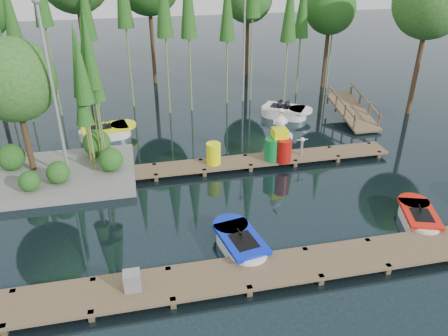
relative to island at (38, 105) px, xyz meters
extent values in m
plane|color=#1A2930|center=(6.30, -3.29, -3.18)|extent=(90.00, 90.00, 0.00)
cube|color=brown|center=(6.30, -7.79, -2.93)|extent=(18.00, 1.50, 0.10)
cube|color=#4D3E2A|center=(-0.15, -8.42, -3.13)|extent=(0.16, 0.16, 0.50)
cube|color=#4D3E2A|center=(-0.15, -7.16, -3.13)|extent=(0.16, 0.16, 0.50)
cube|color=#4D3E2A|center=(2.00, -8.42, -3.13)|extent=(0.16, 0.16, 0.50)
cube|color=#4D3E2A|center=(2.00, -7.16, -3.13)|extent=(0.16, 0.16, 0.50)
cube|color=#4D3E2A|center=(4.15, -8.42, -3.13)|extent=(0.16, 0.16, 0.50)
cube|color=#4D3E2A|center=(4.15, -7.16, -3.13)|extent=(0.16, 0.16, 0.50)
cube|color=#4D3E2A|center=(6.30, -8.42, -3.13)|extent=(0.16, 0.16, 0.50)
cube|color=#4D3E2A|center=(6.30, -7.16, -3.13)|extent=(0.16, 0.16, 0.50)
cube|color=#4D3E2A|center=(8.45, -8.42, -3.13)|extent=(0.16, 0.16, 0.50)
cube|color=#4D3E2A|center=(8.45, -7.16, -3.13)|extent=(0.16, 0.16, 0.50)
cube|color=#4D3E2A|center=(10.60, -8.42, -3.13)|extent=(0.16, 0.16, 0.50)
cube|color=#4D3E2A|center=(10.60, -7.16, -3.13)|extent=(0.16, 0.16, 0.50)
cube|color=#4D3E2A|center=(12.75, -7.16, -3.13)|extent=(0.16, 0.16, 0.50)
cube|color=brown|center=(7.30, -0.79, -2.93)|extent=(15.00, 1.20, 0.10)
cube|color=#4D3E2A|center=(0.20, -1.27, -3.13)|extent=(0.16, 0.16, 0.50)
cube|color=#4D3E2A|center=(0.20, -0.31, -3.13)|extent=(0.16, 0.16, 0.50)
cube|color=#4D3E2A|center=(2.23, -1.27, -3.13)|extent=(0.16, 0.16, 0.50)
cube|color=#4D3E2A|center=(2.23, -0.31, -3.13)|extent=(0.16, 0.16, 0.50)
cube|color=#4D3E2A|center=(4.26, -1.27, -3.13)|extent=(0.16, 0.16, 0.50)
cube|color=#4D3E2A|center=(4.26, -0.31, -3.13)|extent=(0.16, 0.16, 0.50)
cube|color=#4D3E2A|center=(6.28, -1.27, -3.13)|extent=(0.16, 0.16, 0.50)
cube|color=#4D3E2A|center=(6.28, -0.31, -3.13)|extent=(0.16, 0.16, 0.50)
cube|color=#4D3E2A|center=(8.31, -1.27, -3.13)|extent=(0.16, 0.16, 0.50)
cube|color=#4D3E2A|center=(8.31, -0.31, -3.13)|extent=(0.16, 0.16, 0.50)
cube|color=#4D3E2A|center=(10.34, -1.27, -3.13)|extent=(0.16, 0.16, 0.50)
cube|color=#4D3E2A|center=(10.34, -0.31, -3.13)|extent=(0.16, 0.16, 0.50)
cube|color=#4D3E2A|center=(12.37, -1.27, -3.13)|extent=(0.16, 0.16, 0.50)
cube|color=#4D3E2A|center=(12.37, -0.31, -3.13)|extent=(0.16, 0.16, 0.50)
cube|color=#4D3E2A|center=(14.40, -1.27, -3.13)|extent=(0.16, 0.16, 0.50)
cube|color=#4D3E2A|center=(14.40, -0.31, -3.13)|extent=(0.16, 0.16, 0.50)
cube|color=gray|center=(0.30, -0.29, -3.00)|extent=(6.20, 4.20, 0.42)
sphere|color=#28611E|center=(-1.50, 0.31, -2.24)|extent=(1.10, 1.10, 1.10)
sphere|color=#28611E|center=(0.50, -1.29, -2.34)|extent=(0.90, 0.90, 0.90)
sphere|color=#28611E|center=(1.90, 0.91, -2.19)|extent=(1.20, 1.20, 1.20)
sphere|color=#28611E|center=(-0.50, -1.69, -2.39)|extent=(0.80, 0.80, 0.80)
sphere|color=#28611E|center=(2.50, -0.69, -2.29)|extent=(1.00, 1.00, 1.00)
cylinder|color=#402E1B|center=(-0.70, 0.11, -1.18)|extent=(0.24, 0.24, 3.60)
sphere|color=#346A26|center=(-0.70, 0.11, 1.02)|extent=(3.20, 3.20, 3.20)
cylinder|color=olive|center=(2.04, 0.27, -0.22)|extent=(0.07, 0.07, 5.93)
cone|color=#28611E|center=(2.04, 0.27, 1.86)|extent=(0.70, 0.70, 2.97)
cylinder|color=olive|center=(1.73, 0.11, -0.35)|extent=(0.07, 0.07, 5.66)
cone|color=#28611E|center=(1.73, 0.11, 1.63)|extent=(0.70, 0.70, 2.83)
cylinder|color=olive|center=(2.23, 0.30, -0.57)|extent=(0.07, 0.07, 5.22)
cone|color=#28611E|center=(2.23, 0.30, 1.26)|extent=(0.70, 0.70, 2.61)
cylinder|color=olive|center=(1.85, -0.51, -0.42)|extent=(0.07, 0.07, 5.53)
cone|color=#28611E|center=(1.85, -0.51, 1.52)|extent=(0.70, 0.70, 2.76)
cylinder|color=olive|center=(1.71, -0.39, -1.18)|extent=(0.07, 0.07, 4.01)
cone|color=#28611E|center=(1.71, -0.39, 0.23)|extent=(0.70, 0.70, 2.01)
cylinder|color=olive|center=(2.17, 0.16, -0.13)|extent=(0.07, 0.07, 6.11)
cone|color=#28611E|center=(2.17, 0.16, 2.01)|extent=(0.70, 0.70, 3.05)
cylinder|color=#402E1B|center=(19.04, 3.61, -0.15)|extent=(0.26, 0.26, 6.06)
sphere|color=#346A26|center=(19.04, 3.61, 2.87)|extent=(3.81, 3.81, 3.81)
cylinder|color=#402E1B|center=(16.28, 9.35, -0.67)|extent=(0.26, 0.26, 5.02)
sphere|color=#28611E|center=(16.28, 9.35, 1.84)|extent=(3.16, 3.16, 3.16)
cylinder|color=#402E1B|center=(12.04, 13.41, -0.53)|extent=(0.26, 0.26, 5.31)
cylinder|color=#402E1B|center=(5.30, 12.74, 0.05)|extent=(0.26, 0.26, 6.46)
cylinder|color=#402E1B|center=(0.88, 12.71, 0.24)|extent=(0.26, 0.26, 6.85)
cylinder|color=olive|center=(-1.86, 6.94, 0.55)|extent=(0.09, 0.09, 7.48)
cone|color=#28611E|center=(-1.86, 6.94, 2.65)|extent=(0.90, 0.90, 4.11)
cylinder|color=olive|center=(-0.41, 7.53, 1.65)|extent=(0.09, 0.09, 9.66)
cylinder|color=olive|center=(1.62, 8.54, 0.66)|extent=(0.09, 0.09, 7.69)
cone|color=#28611E|center=(1.62, 8.54, 2.81)|extent=(0.90, 0.90, 4.23)
cylinder|color=olive|center=(3.67, 8.19, 1.31)|extent=(0.09, 0.09, 8.99)
cylinder|color=olive|center=(5.66, 6.58, 1.03)|extent=(0.09, 0.09, 8.44)
cylinder|color=olive|center=(6.95, 6.71, 0.93)|extent=(0.09, 0.09, 8.22)
cylinder|color=olive|center=(9.25, 7.58, 0.52)|extent=(0.09, 0.09, 7.41)
cone|color=#28611E|center=(9.25, 7.58, 2.59)|extent=(0.90, 0.90, 4.07)
cylinder|color=olive|center=(10.79, 7.80, 1.70)|extent=(0.09, 0.09, 9.77)
cylinder|color=olive|center=(12.54, 6.54, 0.52)|extent=(0.09, 0.09, 7.40)
cone|color=#28611E|center=(12.54, 6.54, 2.59)|extent=(0.90, 0.90, 4.07)
cylinder|color=olive|center=(13.93, 8.13, 0.39)|extent=(0.09, 0.09, 7.14)
cone|color=#28611E|center=(13.93, 8.13, 2.39)|extent=(0.90, 0.90, 3.93)
cylinder|color=olive|center=(16.47, 9.13, 1.12)|extent=(0.09, 0.09, 8.61)
cylinder|color=gray|center=(0.80, -0.79, 0.32)|extent=(0.12, 0.12, 7.00)
sphere|color=gray|center=(0.80, -0.79, 3.92)|extent=(0.30, 0.30, 0.30)
cylinder|color=gray|center=(10.30, 7.71, 0.32)|extent=(0.12, 0.12, 7.00)
cube|color=brown|center=(15.30, 3.21, -2.63)|extent=(1.50, 3.94, 0.95)
cube|color=#4D3E2A|center=(14.60, 1.61, -2.59)|extent=(0.08, 0.08, 0.90)
cube|color=#4D3E2A|center=(14.60, 2.71, -2.48)|extent=(0.08, 0.08, 0.90)
cube|color=#4D3E2A|center=(14.60, 3.81, -2.37)|extent=(0.08, 0.08, 0.90)
cube|color=#4D3E2A|center=(14.60, 4.91, -2.26)|extent=(0.08, 0.08, 0.90)
cube|color=brown|center=(14.60, 3.21, -2.03)|extent=(0.06, 3.54, 0.83)
cube|color=#4D3E2A|center=(16.00, 1.61, -2.59)|extent=(0.08, 0.08, 0.90)
cube|color=#4D3E2A|center=(16.00, 2.71, -2.48)|extent=(0.08, 0.08, 0.90)
cube|color=#4D3E2A|center=(16.00, 3.81, -2.37)|extent=(0.08, 0.08, 0.90)
cube|color=#4D3E2A|center=(16.00, 4.91, -2.26)|extent=(0.08, 0.08, 0.90)
cube|color=brown|center=(16.00, 3.21, -2.03)|extent=(0.06, 3.54, 0.83)
cube|color=white|center=(6.55, -6.48, -2.99)|extent=(1.35, 1.36, 0.53)
cylinder|color=white|center=(6.44, -5.91, -2.99)|extent=(1.35, 1.35, 0.53)
cylinder|color=white|center=(6.65, -7.05, -2.99)|extent=(1.35, 1.35, 0.53)
cube|color=#0821D1|center=(6.55, -6.48, -2.70)|extent=(1.52, 2.19, 0.13)
cylinder|color=#0821D1|center=(6.39, -5.65, -2.70)|extent=(1.37, 1.37, 0.13)
cube|color=black|center=(6.58, -6.67, -2.66)|extent=(0.88, 1.07, 0.06)
torus|color=black|center=(6.52, -6.34, -2.51)|extent=(0.19, 0.29, 0.26)
cube|color=white|center=(13.01, -6.36, -3.01)|extent=(1.35, 1.35, 0.49)
cylinder|color=white|center=(13.17, -5.85, -3.01)|extent=(1.34, 1.34, 0.49)
cylinder|color=white|center=(12.84, -6.87, -3.01)|extent=(1.34, 1.34, 0.49)
cube|color=red|center=(13.01, -6.36, -2.74)|extent=(1.61, 2.10, 0.12)
cylinder|color=red|center=(13.25, -5.61, -2.74)|extent=(1.37, 1.37, 0.12)
cube|color=black|center=(12.95, -6.53, -2.70)|extent=(0.90, 1.04, 0.05)
torus|color=black|center=(13.05, -6.23, -2.56)|extent=(0.20, 0.27, 0.24)
cube|color=white|center=(2.12, 3.75, -2.97)|extent=(1.48, 1.47, 0.58)
cylinder|color=white|center=(2.74, 3.87, -2.97)|extent=(1.47, 1.47, 0.58)
cylinder|color=white|center=(1.49, 3.64, -2.97)|extent=(1.47, 1.47, 0.58)
cube|color=#F9FF0D|center=(2.12, 3.75, -2.66)|extent=(2.40, 1.67, 0.15)
cylinder|color=#F9FF0D|center=(3.03, 3.92, -2.66)|extent=(1.50, 1.50, 0.15)
cube|color=black|center=(1.91, 3.71, -2.61)|extent=(1.17, 0.96, 0.06)
torus|color=black|center=(2.27, 3.78, -2.45)|extent=(0.31, 0.21, 0.28)
imported|color=#1E1E2D|center=(1.86, 3.70, -2.35)|extent=(0.51, 0.42, 1.03)
cube|color=white|center=(11.85, 4.58, -2.97)|extent=(1.78, 1.78, 0.58)
cylinder|color=white|center=(12.38, 4.22, -2.97)|extent=(1.77, 1.77, 0.58)
cylinder|color=white|center=(11.32, 4.94, -2.97)|extent=(1.77, 1.77, 0.58)
cube|color=white|center=(11.85, 4.58, -2.65)|extent=(2.57, 2.32, 0.15)
cylinder|color=white|center=(12.63, 4.06, -2.65)|extent=(1.81, 1.81, 0.15)
cube|color=black|center=(11.68, 4.70, -2.60)|extent=(1.31, 1.24, 0.06)
torus|color=black|center=(11.98, 4.49, -2.44)|extent=(0.33, 0.30, 0.28)
imported|color=#1E1E2D|center=(11.63, 4.73, -2.39)|extent=(0.53, 0.50, 0.96)
imported|color=#1E1E2D|center=(12.15, 4.83, -2.45)|extent=(0.41, 0.38, 0.72)
cube|color=gray|center=(3.11, -7.79, -2.60)|extent=(0.47, 0.39, 0.57)
cylinder|color=#F9FF0D|center=(6.78, -0.79, -2.41)|extent=(0.63, 0.63, 0.94)
cylinder|color=#0D7A30|center=(9.34, -1.00, -2.38)|extent=(0.67, 0.67, 1.01)
cylinder|color=white|center=(10.01, -0.67, -2.38)|extent=(0.67, 0.67, 1.01)
cylinder|color=#B2100C|center=(9.79, -1.23, -2.38)|extent=(0.67, 0.67, 1.01)
cube|color=#F9FF0D|center=(9.67, -0.89, -1.68)|extent=(0.62, 0.62, 0.39)
sphere|color=white|center=(9.67, -0.89, -1.15)|extent=(0.49, 0.49, 0.49)
cylinder|color=white|center=(9.67, -0.89, -0.87)|extent=(0.11, 0.11, 0.34)
sphere|color=white|center=(9.67, -0.89, -0.68)|extent=(0.22, 0.22, 0.22)
cone|color=#FF600D|center=(9.67, -1.11, -0.70)|extent=(0.11, 0.34, 0.11)
cube|color=white|center=(9.67, -0.89, -1.15)|extent=(0.62, 0.07, 0.20)
cylinder|color=gray|center=(10.79, -0.79, -2.57)|extent=(0.11, 0.11, 0.63)
sphere|color=white|center=(10.79, -0.79, -2.15)|extent=(0.21, 0.21, 0.21)
cube|color=gray|center=(10.79, -0.79, -2.15)|extent=(0.53, 0.04, 0.04)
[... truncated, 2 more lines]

